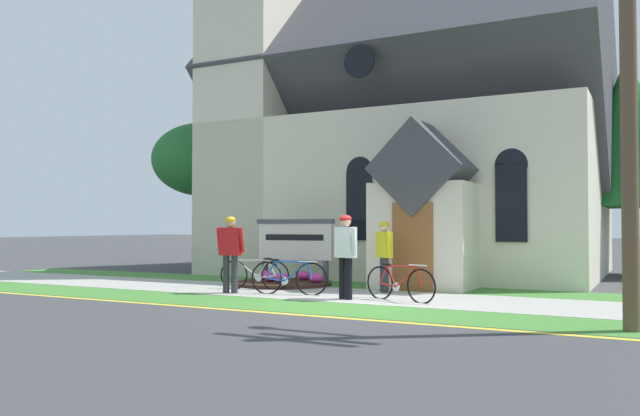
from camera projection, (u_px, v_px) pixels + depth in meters
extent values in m
plane|color=#3D3D3F|center=(413.00, 288.00, 15.94)|extent=(140.00, 140.00, 0.00)
cube|color=#A8A59E|center=(304.00, 293.00, 14.77)|extent=(32.00, 2.71, 0.01)
cube|color=#427F33|center=(250.00, 303.00, 12.81)|extent=(32.00, 1.71, 0.01)
cube|color=#427F33|center=(346.00, 285.00, 16.76)|extent=(24.00, 1.78, 0.01)
cube|color=yellow|center=(220.00, 309.00, 11.92)|extent=(28.00, 0.16, 0.01)
cube|color=beige|center=(413.00, 200.00, 21.44)|extent=(11.64, 8.65, 4.80)
cube|color=#424247|center=(412.00, 75.00, 21.55)|extent=(12.14, 8.81, 8.81)
cube|color=beige|center=(251.00, 99.00, 20.97)|extent=(2.67, 2.67, 11.37)
cube|color=beige|center=(424.00, 236.00, 15.90)|extent=(2.40, 1.60, 2.60)
cube|color=#424247|center=(423.00, 169.00, 15.94)|extent=(2.40, 1.80, 2.40)
cube|color=brown|center=(412.00, 247.00, 15.17)|extent=(1.00, 0.06, 2.10)
cube|color=black|center=(359.00, 206.00, 17.58)|extent=(0.76, 0.06, 1.90)
cone|color=black|center=(359.00, 171.00, 17.60)|extent=(0.80, 0.06, 0.80)
cube|color=black|center=(511.00, 203.00, 15.68)|extent=(0.76, 0.06, 1.90)
cone|color=black|center=(511.00, 164.00, 15.71)|extent=(0.80, 0.06, 0.80)
cylinder|color=black|center=(359.00, 62.00, 17.68)|extent=(0.90, 0.06, 0.90)
cube|color=#474C56|center=(265.00, 271.00, 17.54)|extent=(0.12, 0.12, 0.64)
cube|color=#474C56|center=(326.00, 273.00, 16.76)|extent=(0.12, 0.12, 0.64)
cube|color=silver|center=(295.00, 242.00, 17.17)|extent=(2.17, 0.18, 0.96)
cube|color=#474C56|center=(295.00, 221.00, 17.19)|extent=(2.30, 0.22, 0.12)
cube|color=black|center=(294.00, 237.00, 17.13)|extent=(1.74, 0.09, 0.16)
cylinder|color=#382319|center=(284.00, 283.00, 16.63)|extent=(2.49, 2.49, 0.10)
ellipsoid|color=#CC338C|center=(316.00, 278.00, 16.26)|extent=(0.36, 0.36, 0.24)
ellipsoid|color=#CC338C|center=(304.00, 276.00, 17.06)|extent=(0.36, 0.36, 0.24)
ellipsoid|color=#CC338C|center=(265.00, 275.00, 17.18)|extent=(0.36, 0.36, 0.24)
ellipsoid|color=#CC338C|center=(270.00, 277.00, 16.60)|extent=(0.36, 0.36, 0.24)
ellipsoid|color=#CC338C|center=(282.00, 278.00, 16.32)|extent=(0.36, 0.36, 0.24)
torus|color=black|center=(267.00, 278.00, 14.57)|extent=(0.75, 0.17, 0.75)
torus|color=black|center=(311.00, 279.00, 14.25)|extent=(0.75, 0.17, 0.75)
cylinder|color=#194CA5|center=(296.00, 272.00, 14.36)|extent=(0.57, 0.14, 0.45)
cylinder|color=#194CA5|center=(291.00, 262.00, 14.40)|extent=(0.78, 0.18, 0.06)
cylinder|color=#194CA5|center=(280.00, 271.00, 14.48)|extent=(0.27, 0.08, 0.46)
cylinder|color=#194CA5|center=(276.00, 279.00, 14.50)|extent=(0.43, 0.11, 0.09)
cylinder|color=#194CA5|center=(271.00, 270.00, 14.54)|extent=(0.23, 0.08, 0.41)
cylinder|color=#194CA5|center=(309.00, 271.00, 14.26)|extent=(0.12, 0.06, 0.37)
ellipsoid|color=black|center=(275.00, 260.00, 14.52)|extent=(0.25, 0.12, 0.05)
cylinder|color=silver|center=(308.00, 262.00, 14.28)|extent=(0.44, 0.11, 0.03)
cylinder|color=silver|center=(284.00, 281.00, 14.44)|extent=(0.18, 0.05, 0.18)
torus|color=black|center=(380.00, 283.00, 13.55)|extent=(0.69, 0.26, 0.71)
torus|color=black|center=(421.00, 286.00, 12.77)|extent=(0.69, 0.26, 0.71)
cylinder|color=#A51E19|center=(407.00, 277.00, 13.04)|extent=(0.56, 0.22, 0.47)
cylinder|color=#A51E19|center=(402.00, 266.00, 13.13)|extent=(0.77, 0.28, 0.06)
cylinder|color=#A51E19|center=(391.00, 276.00, 13.33)|extent=(0.27, 0.12, 0.44)
cylinder|color=#A51E19|center=(388.00, 285.00, 13.39)|extent=(0.42, 0.17, 0.09)
cylinder|color=#A51E19|center=(383.00, 274.00, 13.48)|extent=(0.23, 0.10, 0.39)
cylinder|color=#A51E19|center=(419.00, 276.00, 12.81)|extent=(0.13, 0.07, 0.40)
ellipsoid|color=black|center=(387.00, 264.00, 13.42)|extent=(0.25, 0.15, 0.05)
cylinder|color=silver|center=(418.00, 265.00, 12.85)|extent=(0.43, 0.16, 0.03)
cylinder|color=silver|center=(396.00, 287.00, 13.24)|extent=(0.18, 0.08, 0.18)
torus|color=black|center=(275.00, 276.00, 15.38)|extent=(0.72, 0.17, 0.72)
torus|color=black|center=(234.00, 275.00, 15.69)|extent=(0.72, 0.17, 0.72)
cylinder|color=#B7B7BC|center=(248.00, 269.00, 15.59)|extent=(0.58, 0.14, 0.43)
cylinder|color=#B7B7BC|center=(252.00, 260.00, 15.56)|extent=(0.79, 0.18, 0.07)
cylinder|color=#B7B7BC|center=(263.00, 269.00, 15.47)|extent=(0.27, 0.09, 0.45)
cylinder|color=#B7B7BC|center=(267.00, 277.00, 15.44)|extent=(0.44, 0.12, 0.09)
cylinder|color=#B7B7BC|center=(271.00, 268.00, 15.41)|extent=(0.23, 0.08, 0.39)
cylinder|color=#B7B7BC|center=(236.00, 268.00, 15.68)|extent=(0.13, 0.06, 0.35)
ellipsoid|color=black|center=(268.00, 259.00, 15.44)|extent=(0.25, 0.12, 0.05)
cylinder|color=silver|center=(237.00, 260.00, 15.68)|extent=(0.44, 0.11, 0.03)
cylinder|color=silver|center=(258.00, 278.00, 15.50)|extent=(0.18, 0.05, 0.18)
cylinder|color=black|center=(349.00, 279.00, 13.35)|extent=(0.15, 0.15, 0.88)
cylinder|color=black|center=(342.00, 278.00, 13.50)|extent=(0.15, 0.15, 0.88)
cube|color=silver|center=(346.00, 242.00, 13.45)|extent=(0.53, 0.37, 0.64)
sphere|color=tan|center=(346.00, 222.00, 13.46)|extent=(0.23, 0.23, 0.23)
ellipsoid|color=red|center=(346.00, 219.00, 13.46)|extent=(0.33, 0.35, 0.16)
cylinder|color=silver|center=(354.00, 241.00, 13.20)|extent=(0.09, 0.17, 0.58)
cylinder|color=silver|center=(337.00, 241.00, 13.70)|extent=(0.09, 0.10, 0.58)
cylinder|color=#2D2D33|center=(234.00, 274.00, 14.63)|extent=(0.15, 0.15, 0.87)
cylinder|color=#2D2D33|center=(226.00, 274.00, 14.68)|extent=(0.15, 0.15, 0.87)
cube|color=red|center=(230.00, 241.00, 14.68)|extent=(0.52, 0.30, 0.64)
sphere|color=tan|center=(231.00, 223.00, 14.69)|extent=(0.23, 0.23, 0.23)
ellipsoid|color=gold|center=(231.00, 220.00, 14.69)|extent=(0.29, 0.32, 0.16)
cylinder|color=red|center=(242.00, 240.00, 14.56)|extent=(0.09, 0.20, 0.58)
cylinder|color=red|center=(219.00, 240.00, 14.80)|extent=(0.09, 0.17, 0.58)
cylinder|color=#2D2D33|center=(383.00, 275.00, 14.84)|extent=(0.15, 0.15, 0.82)
cylinder|color=#2D2D33|center=(385.00, 275.00, 14.74)|extent=(0.15, 0.15, 0.82)
cube|color=yellow|center=(384.00, 245.00, 14.81)|extent=(0.48, 0.45, 0.59)
sphere|color=beige|center=(384.00, 227.00, 14.82)|extent=(0.21, 0.21, 0.21)
ellipsoid|color=gold|center=(384.00, 225.00, 14.82)|extent=(0.34, 0.34, 0.15)
cylinder|color=yellow|center=(380.00, 243.00, 15.09)|extent=(0.09, 0.23, 0.54)
cylinder|color=yellow|center=(389.00, 244.00, 14.54)|extent=(0.09, 0.14, 0.54)
cylinder|color=brown|center=(628.00, 58.00, 9.51)|extent=(0.24, 0.24, 8.08)
cylinder|color=#3D2D1E|center=(629.00, 242.00, 19.69)|extent=(0.24, 0.24, 2.12)
cone|color=#195623|center=(628.00, 132.00, 19.78)|extent=(3.87, 3.87, 4.66)
cylinder|color=#4C3823|center=(201.00, 233.00, 23.63)|extent=(0.31, 0.31, 2.51)
ellipsoid|color=#23662D|center=(202.00, 160.00, 23.71)|extent=(3.63, 3.63, 2.68)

